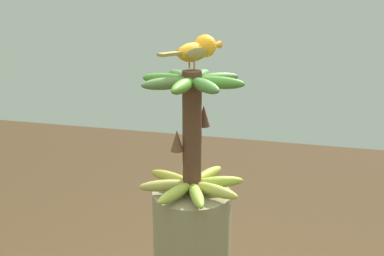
{
  "coord_description": "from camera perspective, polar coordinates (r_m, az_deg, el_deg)",
  "views": [
    {
      "loc": [
        -1.15,
        -0.3,
        1.71
      ],
      "look_at": [
        0.0,
        0.0,
        1.35
      ],
      "focal_mm": 42.53,
      "sensor_mm": 36.0,
      "label": 1
    }
  ],
  "objects": [
    {
      "name": "banana_bunch",
      "position": [
        1.25,
        -0.01,
        -0.74
      ],
      "size": [
        0.29,
        0.29,
        0.35
      ],
      "color": "#4C2D1E",
      "rests_on": "banana_tree"
    },
    {
      "name": "perched_bird",
      "position": [
        1.25,
        0.79,
        9.84
      ],
      "size": [
        0.2,
        0.14,
        0.09
      ],
      "color": "#C68933",
      "rests_on": "banana_bunch"
    }
  ]
}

